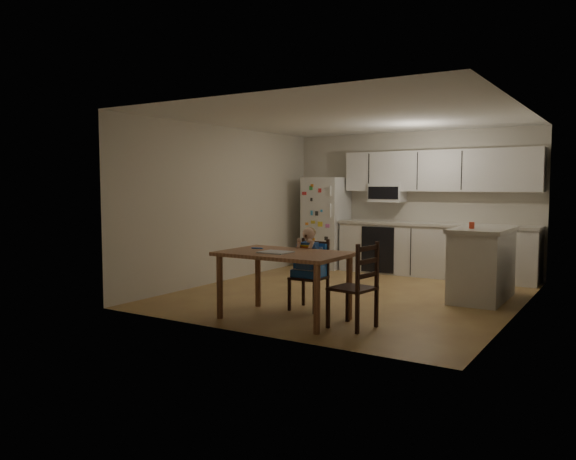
% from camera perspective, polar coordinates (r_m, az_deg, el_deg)
% --- Properties ---
extents(room, '(4.52, 5.01, 2.51)m').
position_cam_1_polar(room, '(8.42, 7.84, 2.43)').
color(room, olive).
rests_on(room, ground).
extents(refrigerator, '(0.72, 0.70, 1.70)m').
position_cam_1_polar(refrigerator, '(10.62, 3.89, 0.76)').
color(refrigerator, silver).
rests_on(refrigerator, ground).
extents(kitchen_run, '(3.37, 0.62, 2.15)m').
position_cam_1_polar(kitchen_run, '(9.91, 14.65, 0.50)').
color(kitchen_run, silver).
rests_on(kitchen_run, ground).
extents(kitchen_island, '(0.70, 1.33, 0.98)m').
position_cam_1_polar(kitchen_island, '(8.09, 19.14, -3.22)').
color(kitchen_island, silver).
rests_on(kitchen_island, ground).
extents(red_cup, '(0.07, 0.07, 0.09)m').
position_cam_1_polar(red_cup, '(7.83, 18.17, 0.46)').
color(red_cup, red).
rests_on(red_cup, kitchen_island).
extents(dining_table, '(1.47, 0.94, 0.79)m').
position_cam_1_polar(dining_table, '(6.52, -0.38, -3.18)').
color(dining_table, brown).
rests_on(dining_table, ground).
extents(napkin, '(0.34, 0.29, 0.01)m').
position_cam_1_polar(napkin, '(6.45, -1.27, -2.26)').
color(napkin, '#BCBCC1').
rests_on(napkin, dining_table).
extents(toddler_spoon, '(0.12, 0.06, 0.02)m').
position_cam_1_polar(toddler_spoon, '(6.85, -3.24, -1.85)').
color(toddler_spoon, blue).
rests_on(toddler_spoon, dining_table).
extents(chair_booster, '(0.40, 0.40, 1.04)m').
position_cam_1_polar(chair_booster, '(7.05, 2.29, -3.03)').
color(chair_booster, black).
rests_on(chair_booster, ground).
extents(chair_side, '(0.48, 0.48, 0.95)m').
position_cam_1_polar(chair_side, '(6.13, 7.31, -5.08)').
color(chair_side, black).
rests_on(chair_side, ground).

